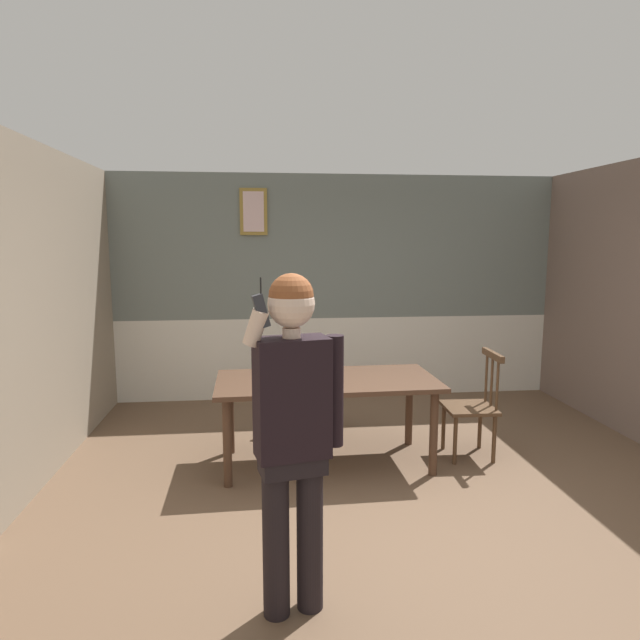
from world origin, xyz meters
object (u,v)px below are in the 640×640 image
object	(u,v)px
dining_table	(327,388)
chair_by_doorway	(473,405)
chair_near_window	(315,387)
person_figure	(294,422)

from	to	relation	value
dining_table	chair_by_doorway	xyz separation A→B (m)	(1.34, 0.03, -0.21)
chair_near_window	chair_by_doorway	xyz separation A→B (m)	(1.35, -0.81, 0.01)
chair_near_window	chair_by_doorway	size ratio (longest dim) A/B	0.98
chair_near_window	person_figure	xyz separation A→B (m)	(-0.38, -2.74, 0.58)
dining_table	chair_near_window	size ratio (longest dim) A/B	2.02
dining_table	chair_near_window	xyz separation A→B (m)	(-0.02, 0.84, -0.22)
dining_table	chair_by_doorway	size ratio (longest dim) A/B	1.98
chair_near_window	chair_by_doorway	world-z (taller)	chair_by_doorway
dining_table	chair_near_window	distance (m)	0.87
chair_near_window	person_figure	distance (m)	2.83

